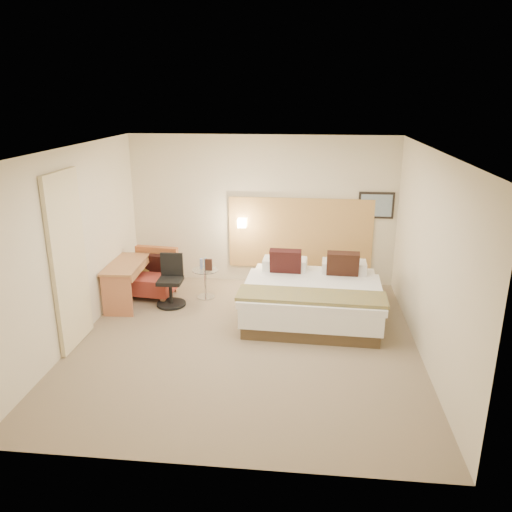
# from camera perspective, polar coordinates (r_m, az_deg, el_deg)

# --- Properties ---
(floor) EXTENTS (4.80, 5.00, 0.02)m
(floor) POSITION_cam_1_polar(r_m,az_deg,el_deg) (7.20, -1.22, -9.90)
(floor) COLOR #786650
(floor) RESTS_ON ground
(ceiling) EXTENTS (4.80, 5.00, 0.02)m
(ceiling) POSITION_cam_1_polar(r_m,az_deg,el_deg) (6.40, -1.38, 12.17)
(ceiling) COLOR white
(ceiling) RESTS_ON floor
(wall_back) EXTENTS (4.80, 0.02, 2.70)m
(wall_back) POSITION_cam_1_polar(r_m,az_deg,el_deg) (9.08, 0.70, 5.22)
(wall_back) COLOR beige
(wall_back) RESTS_ON floor
(wall_front) EXTENTS (4.80, 0.02, 2.70)m
(wall_front) POSITION_cam_1_polar(r_m,az_deg,el_deg) (4.38, -5.48, -9.42)
(wall_front) COLOR beige
(wall_front) RESTS_ON floor
(wall_left) EXTENTS (0.02, 5.00, 2.70)m
(wall_left) POSITION_cam_1_polar(r_m,az_deg,el_deg) (7.37, -20.23, 1.03)
(wall_left) COLOR beige
(wall_left) RESTS_ON floor
(wall_right) EXTENTS (0.02, 5.00, 2.70)m
(wall_right) POSITION_cam_1_polar(r_m,az_deg,el_deg) (6.81, 19.25, -0.19)
(wall_right) COLOR beige
(wall_right) RESTS_ON floor
(headboard_panel) EXTENTS (2.60, 0.04, 1.30)m
(headboard_panel) POSITION_cam_1_polar(r_m,az_deg,el_deg) (9.11, 5.06, 2.58)
(headboard_panel) COLOR #BD8949
(headboard_panel) RESTS_ON wall_back
(art_frame) EXTENTS (0.62, 0.03, 0.47)m
(art_frame) POSITION_cam_1_polar(r_m,az_deg,el_deg) (9.07, 13.57, 5.66)
(art_frame) COLOR black
(art_frame) RESTS_ON wall_back
(art_canvas) EXTENTS (0.54, 0.01, 0.39)m
(art_canvas) POSITION_cam_1_polar(r_m,az_deg,el_deg) (9.05, 13.58, 5.63)
(art_canvas) COLOR #758CA1
(art_canvas) RESTS_ON wall_back
(lamp_arm) EXTENTS (0.02, 0.12, 0.02)m
(lamp_arm) POSITION_cam_1_polar(r_m,az_deg,el_deg) (9.08, -1.56, 3.91)
(lamp_arm) COLOR white
(lamp_arm) RESTS_ON wall_back
(lamp_shade) EXTENTS (0.15, 0.15, 0.15)m
(lamp_shade) POSITION_cam_1_polar(r_m,az_deg,el_deg) (9.02, -1.61, 3.82)
(lamp_shade) COLOR beige
(lamp_shade) RESTS_ON wall_back
(curtain) EXTENTS (0.06, 0.90, 2.42)m
(curtain) POSITION_cam_1_polar(r_m,az_deg,el_deg) (7.17, -20.61, -0.56)
(curtain) COLOR beige
(curtain) RESTS_ON wall_left
(bottle_a) EXTENTS (0.05, 0.05, 0.18)m
(bottle_a) POSITION_cam_1_polar(r_m,az_deg,el_deg) (8.58, -6.27, -0.89)
(bottle_a) COLOR #98AFEB
(bottle_a) RESTS_ON side_table
(bottle_b) EXTENTS (0.05, 0.05, 0.18)m
(bottle_b) POSITION_cam_1_polar(r_m,az_deg,el_deg) (8.61, -5.78, -0.81)
(bottle_b) COLOR #7FA7C5
(bottle_b) RESTS_ON side_table
(menu_folder) EXTENTS (0.12, 0.05, 0.20)m
(menu_folder) POSITION_cam_1_polar(r_m,az_deg,el_deg) (8.49, -5.44, -1.00)
(menu_folder) COLOR #311A14
(menu_folder) RESTS_ON side_table
(bed) EXTENTS (2.16, 2.10, 1.02)m
(bed) POSITION_cam_1_polar(r_m,az_deg,el_deg) (7.93, 6.45, -4.56)
(bed) COLOR #493824
(bed) RESTS_ON floor
(lounge_chair) EXTENTS (0.84, 0.75, 0.81)m
(lounge_chair) POSITION_cam_1_polar(r_m,az_deg,el_deg) (8.89, -11.67, -2.37)
(lounge_chair) COLOR #9C7349
(lounge_chair) RESTS_ON floor
(side_table) EXTENTS (0.46, 0.46, 0.51)m
(side_table) POSITION_cam_1_polar(r_m,az_deg,el_deg) (8.64, -5.79, -2.97)
(side_table) COLOR silver
(side_table) RESTS_ON floor
(desk) EXTENTS (0.57, 1.17, 0.71)m
(desk) POSITION_cam_1_polar(r_m,az_deg,el_deg) (8.53, -14.46, -1.74)
(desk) COLOR #A46A40
(desk) RESTS_ON floor
(desk_chair) EXTENTS (0.50, 0.50, 0.85)m
(desk_chair) POSITION_cam_1_polar(r_m,az_deg,el_deg) (8.40, -9.69, -3.25)
(desk_chair) COLOR black
(desk_chair) RESTS_ON floor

